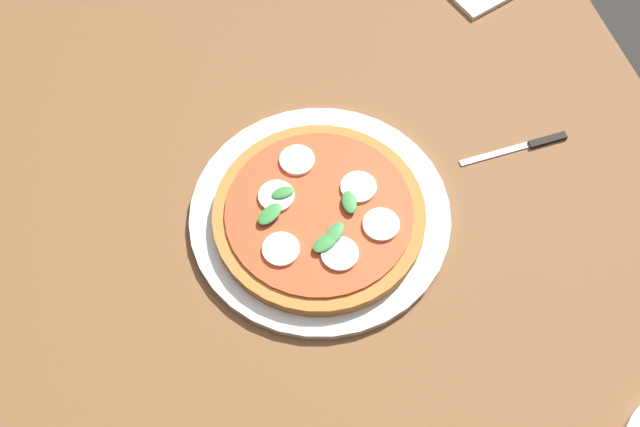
% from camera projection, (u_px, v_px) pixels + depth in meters
% --- Properties ---
extents(ground_plane, '(6.00, 6.00, 0.00)m').
position_uv_depth(ground_plane, '(312.00, 375.00, 1.70)').
color(ground_plane, '#2D2B28').
extents(dining_table, '(1.28, 1.07, 0.75)m').
position_uv_depth(dining_table, '(308.00, 236.00, 1.13)').
color(dining_table, brown).
rests_on(dining_table, ground_plane).
extents(serving_tray, '(0.35, 0.35, 0.01)m').
position_uv_depth(serving_tray, '(320.00, 215.00, 1.03)').
color(serving_tray, silver).
rests_on(serving_tray, dining_table).
extents(pizza, '(0.28, 0.28, 0.03)m').
position_uv_depth(pizza, '(319.00, 214.00, 1.01)').
color(pizza, '#B27033').
rests_on(pizza, serving_tray).
extents(knife, '(0.01, 0.16, 0.01)m').
position_uv_depth(knife, '(527.00, 145.00, 1.09)').
color(knife, black).
rests_on(knife, dining_table).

